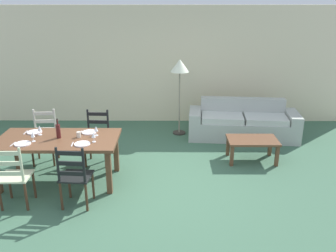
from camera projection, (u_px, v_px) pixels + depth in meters
ground_plane at (145, 186)px, 5.75m from camera, size 9.60×9.60×0.02m
wall_far at (153, 65)px, 8.40m from camera, size 9.60×0.16×2.70m
dining_table at (58, 143)px, 5.66m from camera, size 1.90×0.96×0.75m
dining_chair_near_left at (14, 176)px, 5.01m from camera, size 0.43×0.41×0.96m
dining_chair_near_right at (75, 176)px, 5.02m from camera, size 0.45×0.43×0.96m
dining_chair_far_left at (45, 137)px, 6.45m from camera, size 0.45×0.43×0.96m
dining_chair_far_right at (97, 137)px, 6.42m from camera, size 0.44×0.42×0.96m
dinner_plate_near_left at (23, 144)px, 5.40m from camera, size 0.24×0.24×0.02m
fork_near_left at (13, 144)px, 5.40m from camera, size 0.03×0.17×0.01m
dinner_plate_near_right at (82, 144)px, 5.39m from camera, size 0.24×0.24×0.02m
fork_near_right at (72, 144)px, 5.40m from camera, size 0.03×0.17×0.01m
dinner_plate_far_left at (35, 132)px, 5.87m from camera, size 0.24×0.24×0.02m
fork_far_left at (25, 132)px, 5.87m from camera, size 0.02×0.17×0.01m
dinner_plate_far_right at (89, 132)px, 5.87m from camera, size 0.24×0.24×0.02m
fork_far_right at (80, 133)px, 5.87m from camera, size 0.03×0.17×0.01m
wine_bottle at (58, 131)px, 5.62m from camera, size 0.07×0.07×0.32m
wine_glass_near_left at (33, 135)px, 5.47m from camera, size 0.06×0.06×0.16m
wine_glass_near_right at (94, 135)px, 5.46m from camera, size 0.06×0.06×0.16m
wine_glass_far_left at (39, 128)px, 5.74m from camera, size 0.06×0.06×0.16m
wine_glass_far_right at (96, 129)px, 5.71m from camera, size 0.06×0.06×0.16m
coffee_cup_primary at (79, 135)px, 5.67m from camera, size 0.07×0.07×0.09m
couch at (243, 124)px, 7.68m from camera, size 2.34×0.98×0.80m
coffee_table at (252, 142)px, 6.52m from camera, size 0.90×0.56×0.42m
standing_lamp at (180, 70)px, 7.49m from camera, size 0.40×0.40×1.64m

